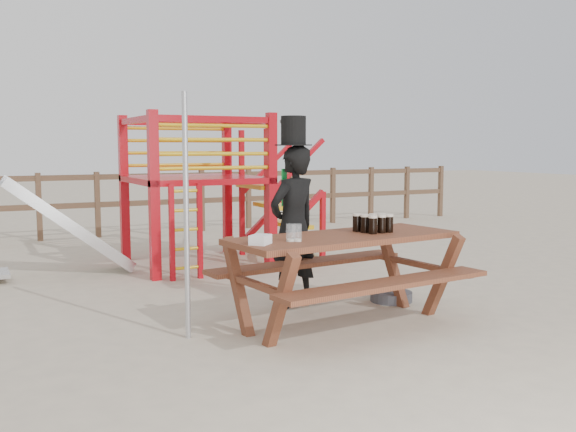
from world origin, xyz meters
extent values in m
plane|color=#C1B196|center=(0.00, 0.00, 0.00)|extent=(60.00, 60.00, 0.00)
cube|color=brown|center=(0.00, 7.00, 1.10)|extent=(15.00, 0.06, 0.10)
cube|color=brown|center=(0.00, 7.00, 0.60)|extent=(15.00, 0.06, 0.10)
cube|color=brown|center=(-1.50, 7.00, 0.60)|extent=(0.09, 0.09, 1.20)
cube|color=brown|center=(-0.50, 7.00, 0.60)|extent=(0.09, 0.09, 1.20)
cube|color=brown|center=(0.50, 7.00, 0.60)|extent=(0.09, 0.09, 1.20)
cube|color=brown|center=(1.50, 7.00, 0.60)|extent=(0.09, 0.09, 1.20)
cube|color=brown|center=(2.50, 7.00, 0.60)|extent=(0.09, 0.09, 1.20)
cube|color=brown|center=(3.50, 7.00, 0.60)|extent=(0.09, 0.09, 1.20)
cube|color=brown|center=(4.50, 7.00, 0.60)|extent=(0.09, 0.09, 1.20)
cube|color=brown|center=(5.50, 7.00, 0.60)|extent=(0.09, 0.09, 1.20)
cube|color=brown|center=(6.50, 7.00, 0.60)|extent=(0.09, 0.09, 1.20)
cube|color=brown|center=(7.50, 7.00, 0.60)|extent=(0.09, 0.09, 1.20)
cube|color=#B20B15|center=(-0.60, 2.80, 1.05)|extent=(0.12, 0.12, 2.10)
cube|color=#B20B15|center=(1.00, 2.80, 1.05)|extent=(0.12, 0.12, 2.10)
cube|color=#B20B15|center=(-0.60, 4.40, 1.05)|extent=(0.12, 0.12, 2.10)
cube|color=#B20B15|center=(1.00, 4.40, 1.05)|extent=(0.12, 0.12, 2.10)
cube|color=#B20B15|center=(0.20, 3.60, 1.20)|extent=(1.72, 1.72, 0.08)
cube|color=#B20B15|center=(0.20, 2.80, 2.00)|extent=(1.60, 0.08, 0.08)
cube|color=#B20B15|center=(0.20, 4.40, 2.00)|extent=(1.60, 0.08, 0.08)
cube|color=#B20B15|center=(-0.60, 3.60, 2.00)|extent=(0.08, 1.60, 0.08)
cube|color=#B20B15|center=(1.00, 3.60, 2.00)|extent=(0.08, 1.60, 0.08)
cylinder|color=gold|center=(0.20, 2.80, 1.38)|extent=(1.50, 0.05, 0.05)
cylinder|color=gold|center=(0.20, 4.40, 1.38)|extent=(1.50, 0.05, 0.05)
cylinder|color=gold|center=(0.20, 2.80, 1.56)|extent=(1.50, 0.05, 0.05)
cylinder|color=gold|center=(0.20, 4.40, 1.56)|extent=(1.50, 0.05, 0.05)
cylinder|color=gold|center=(0.20, 2.80, 1.74)|extent=(1.50, 0.05, 0.05)
cylinder|color=gold|center=(0.20, 4.40, 1.74)|extent=(1.50, 0.05, 0.05)
cylinder|color=gold|center=(0.20, 2.80, 1.92)|extent=(1.50, 0.05, 0.05)
cylinder|color=gold|center=(0.20, 4.40, 1.92)|extent=(1.50, 0.05, 0.05)
cube|color=#B20B15|center=(-0.43, 2.65, 0.60)|extent=(0.06, 0.06, 1.20)
cube|color=#B20B15|center=(-0.07, 2.65, 0.60)|extent=(0.06, 0.06, 1.20)
cylinder|color=gold|center=(-0.25, 2.65, 0.15)|extent=(0.36, 0.04, 0.04)
cylinder|color=gold|center=(-0.25, 2.65, 0.39)|extent=(0.36, 0.04, 0.04)
cylinder|color=gold|center=(-0.25, 2.65, 0.63)|extent=(0.36, 0.04, 0.04)
cylinder|color=gold|center=(-0.25, 2.65, 0.87)|extent=(0.36, 0.04, 0.04)
cylinder|color=gold|center=(-0.25, 2.65, 1.11)|extent=(0.36, 0.04, 0.04)
cube|color=gold|center=(1.15, 3.60, 1.08)|extent=(0.30, 0.90, 0.06)
cube|color=gold|center=(1.43, 3.60, 0.78)|extent=(0.30, 0.90, 0.06)
cube|color=gold|center=(1.71, 3.60, 0.48)|extent=(0.30, 0.90, 0.06)
cube|color=gold|center=(1.99, 3.60, 0.18)|extent=(0.30, 0.90, 0.06)
cube|color=#B20B15|center=(1.55, 3.15, 0.60)|extent=(0.95, 0.08, 0.86)
cube|color=#B20B15|center=(1.55, 4.05, 0.60)|extent=(0.95, 0.08, 0.86)
cube|color=silver|center=(-1.50, 3.60, 0.62)|extent=(1.53, 0.55, 1.21)
cube|color=silver|center=(-1.50, 3.33, 0.66)|extent=(1.58, 0.04, 1.28)
cube|color=silver|center=(-1.50, 3.87, 0.66)|extent=(1.58, 0.04, 1.28)
cube|color=brown|center=(0.42, 0.04, 0.81)|extent=(2.25, 1.04, 0.05)
cube|color=brown|center=(0.48, -0.55, 0.49)|extent=(2.19, 0.53, 0.04)
cube|color=brown|center=(0.35, 0.63, 0.49)|extent=(2.19, 0.53, 0.04)
cube|color=brown|center=(-0.50, -0.06, 0.39)|extent=(0.22, 1.31, 0.78)
cube|color=brown|center=(1.33, 0.14, 0.39)|extent=(0.22, 1.31, 0.78)
imported|color=black|center=(0.33, 0.88, 0.83)|extent=(0.70, 0.56, 1.66)
cube|color=#0C8C2E|center=(0.29, 1.01, 1.03)|extent=(0.07, 0.04, 0.39)
cylinder|color=black|center=(0.33, 0.88, 1.67)|extent=(0.38, 0.38, 0.01)
cylinder|color=black|center=(0.33, 0.88, 1.82)|extent=(0.25, 0.25, 0.29)
cube|color=white|center=(0.29, 1.00, 1.92)|extent=(0.13, 0.04, 0.03)
cylinder|color=#B2B2B7|center=(-1.02, 0.28, 1.06)|extent=(0.05, 0.05, 2.11)
cylinder|color=#3C3C42|center=(1.35, 0.57, 0.05)|extent=(0.45, 0.45, 0.10)
cylinder|color=#3C3C42|center=(1.35, 0.57, 0.15)|extent=(0.05, 0.05, 0.09)
cube|color=white|center=(-0.51, -0.13, 0.88)|extent=(0.23, 0.22, 0.08)
cylinder|color=black|center=(0.69, -0.02, 0.92)|extent=(0.08, 0.08, 0.15)
cylinder|color=beige|center=(0.69, -0.02, 1.00)|extent=(0.08, 0.08, 0.02)
cylinder|color=black|center=(0.80, -0.01, 0.92)|extent=(0.08, 0.08, 0.15)
cylinder|color=beige|center=(0.80, -0.01, 1.00)|extent=(0.08, 0.08, 0.02)
cylinder|color=black|center=(0.89, 0.00, 0.92)|extent=(0.08, 0.08, 0.15)
cylinder|color=beige|center=(0.89, 0.00, 1.00)|extent=(0.08, 0.08, 0.02)
cylinder|color=black|center=(0.67, 0.09, 0.92)|extent=(0.08, 0.08, 0.15)
cylinder|color=beige|center=(0.67, 0.09, 1.00)|extent=(0.08, 0.08, 0.02)
cylinder|color=black|center=(0.78, 0.11, 0.92)|extent=(0.08, 0.08, 0.15)
cylinder|color=beige|center=(0.78, 0.11, 1.00)|extent=(0.08, 0.08, 0.02)
cylinder|color=black|center=(0.88, 0.11, 0.92)|extent=(0.08, 0.08, 0.15)
cylinder|color=beige|center=(0.88, 0.11, 1.00)|extent=(0.08, 0.08, 0.02)
cylinder|color=black|center=(0.66, 0.20, 0.92)|extent=(0.08, 0.08, 0.15)
cylinder|color=beige|center=(0.66, 0.20, 1.00)|extent=(0.08, 0.08, 0.02)
cylinder|color=silver|center=(-0.21, -0.09, 0.92)|extent=(0.08, 0.08, 0.15)
cylinder|color=beige|center=(-0.21, -0.09, 0.85)|extent=(0.07, 0.07, 0.02)
cylinder|color=silver|center=(-0.16, -0.12, 0.92)|extent=(0.08, 0.08, 0.15)
cylinder|color=beige|center=(-0.16, -0.12, 0.85)|extent=(0.07, 0.07, 0.02)
camera|label=1|loc=(-2.72, -4.93, 1.65)|focal=40.00mm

